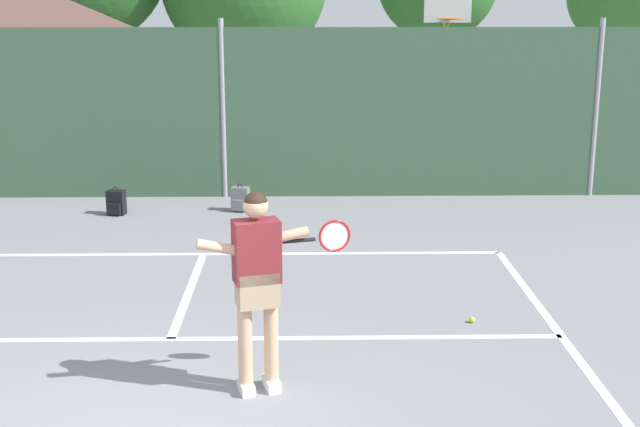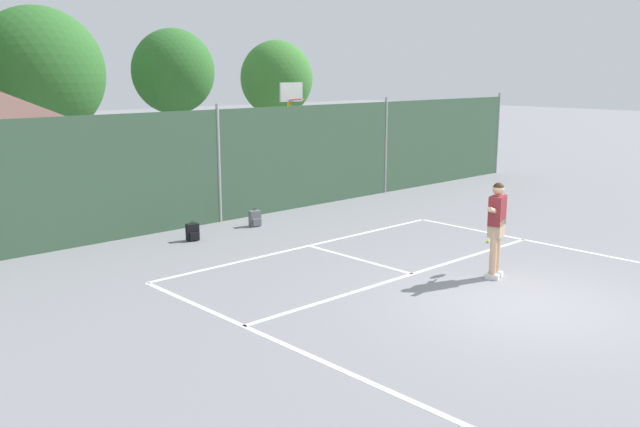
{
  "view_description": "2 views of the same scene",
  "coord_description": "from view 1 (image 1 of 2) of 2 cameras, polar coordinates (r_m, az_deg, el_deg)",
  "views": [
    {
      "loc": [
        1.4,
        -5.96,
        3.51
      ],
      "look_at": [
        1.6,
        4.47,
        0.84
      ],
      "focal_mm": 48.56,
      "sensor_mm": 36.0,
      "label": 1
    },
    {
      "loc": [
        -10.09,
        -5.71,
        3.91
      ],
      "look_at": [
        -0.95,
        4.1,
        1.1
      ],
      "focal_mm": 38.36,
      "sensor_mm": 36.0,
      "label": 2
    }
  ],
  "objects": [
    {
      "name": "tennis_player",
      "position": [
        7.63,
        -4.09,
        -3.99
      ],
      "size": [
        1.37,
        0.55,
        1.85
      ],
      "color": "silver",
      "rests_on": "ground"
    },
    {
      "name": "tennis_ball",
      "position": [
        9.68,
        10.0,
        -6.91
      ],
      "size": [
        0.07,
        0.07,
        0.07
      ],
      "primitive_type": "sphere",
      "color": "#CCE033",
      "rests_on": "ground"
    },
    {
      "name": "backpack_black",
      "position": [
        14.42,
        -13.29,
        0.67
      ],
      "size": [
        0.31,
        0.28,
        0.46
      ],
      "color": "black",
      "rests_on": "ground"
    },
    {
      "name": "basketball_hoop",
      "position": [
        17.19,
        8.29,
        10.21
      ],
      "size": [
        0.9,
        0.67,
        3.55
      ],
      "color": "yellow",
      "rests_on": "ground"
    },
    {
      "name": "backpack_grey",
      "position": [
        14.33,
        -5.28,
        0.92
      ],
      "size": [
        0.31,
        0.29,
        0.46
      ],
      "color": "slate",
      "rests_on": "ground"
    },
    {
      "name": "court_markings",
      "position": [
        7.61,
        -11.88,
        -13.39
      ],
      "size": [
        8.3,
        11.1,
        0.01
      ],
      "color": "white",
      "rests_on": "ground"
    },
    {
      "name": "chainlink_fence",
      "position": [
        15.17,
        -6.4,
        6.56
      ],
      "size": [
        26.09,
        0.09,
        3.09
      ],
      "color": "#38563D",
      "rests_on": "ground"
    }
  ]
}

